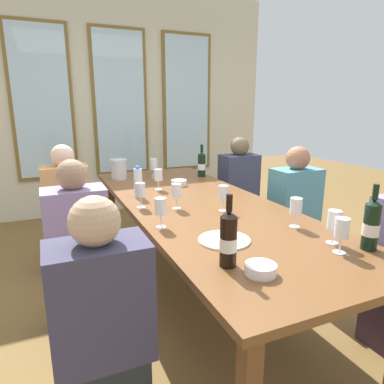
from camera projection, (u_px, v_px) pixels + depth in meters
The scene contains 26 objects.
ground_plane at pixel (200, 296), 2.65m from camera, with size 12.00×12.00×0.00m, color brown.
back_wall_with_windows at pixel (120, 103), 4.56m from camera, with size 4.21×0.10×2.90m.
dining_table at pixel (200, 211), 2.48m from camera, with size 1.01×2.79×0.74m.
white_plate_0 at pixel (224, 240), 1.78m from camera, with size 0.27×0.27×0.01m, color white.
metal_pitcher at pixel (119, 169), 3.26m from camera, with size 0.16×0.16×0.19m.
wine_bottle_0 at pixel (228, 239), 1.48m from camera, with size 0.08×0.08×0.32m.
wine_bottle_1 at pixel (371, 225), 1.65m from camera, with size 0.08×0.08×0.33m.
wine_bottle_2 at pixel (202, 164), 3.38m from camera, with size 0.08×0.08×0.32m.
tasting_bowl_0 at pixel (179, 183), 3.01m from camera, with size 0.14×0.14×0.05m, color white.
tasting_bowl_1 at pixel (261, 269), 1.43m from camera, with size 0.13×0.13×0.05m, color white.
water_bottle at pixel (138, 182), 2.62m from camera, with size 0.06×0.06×0.24m.
wine_glass_0 at pixel (342, 229), 1.61m from camera, with size 0.07×0.07×0.17m.
wine_glass_1 at pixel (140, 191), 2.34m from camera, with size 0.07×0.07×0.17m.
wine_glass_2 at pixel (334, 221), 1.73m from camera, with size 0.07×0.07×0.17m.
wine_glass_3 at pixel (296, 208), 1.96m from camera, with size 0.07×0.07×0.17m.
wine_glass_4 at pixel (223, 193), 2.26m from camera, with size 0.07×0.07×0.17m.
wine_glass_5 at pixel (158, 175), 2.84m from camera, with size 0.07×0.07×0.17m.
wine_glass_6 at pixel (161, 207), 1.95m from camera, with size 0.07×0.07×0.17m.
wine_glass_7 at pixel (154, 164), 3.42m from camera, with size 0.07×0.07×0.17m.
wine_glass_8 at pixel (154, 165), 3.32m from camera, with size 0.07×0.07×0.17m.
wine_glass_9 at pixel (176, 192), 2.31m from camera, with size 0.07×0.07×0.17m.
seated_person_0 at pixel (78, 250), 2.20m from camera, with size 0.38×0.24×1.11m.
seated_person_1 at pixel (293, 217), 2.85m from camera, with size 0.38×0.24×1.11m.
seated_person_2 at pixel (103, 338), 1.36m from camera, with size 0.38×0.24×1.11m.
seated_person_4 at pixel (68, 212), 2.98m from camera, with size 0.38×0.24×1.11m.
seated_person_5 at pixel (238, 193), 3.63m from camera, with size 0.38×0.24×1.11m.
Camera 1 is at (-1.00, -2.15, 1.42)m, focal length 32.17 mm.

